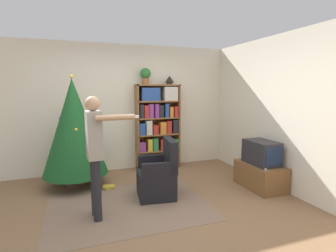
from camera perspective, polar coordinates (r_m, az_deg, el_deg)
ground_plane at (r=3.87m, az=-4.01°, el=-17.98°), size 14.00×14.00×0.00m
wall_back at (r=5.57m, az=-10.13°, el=3.88°), size 8.00×0.10×2.60m
wall_right at (r=4.71m, az=24.73°, el=2.51°), size 0.10×8.00×2.60m
area_rug at (r=4.04m, az=-8.45°, el=-16.81°), size 2.26×1.70×0.01m
bookshelf at (r=5.58m, az=-2.21°, el=0.01°), size 0.93×0.28×1.79m
tv_stand at (r=4.87m, az=19.42°, el=-10.16°), size 0.51×0.85×0.42m
television at (r=4.76m, az=19.67°, el=-5.45°), size 0.38×0.60×0.40m
game_remote at (r=4.52m, az=20.09°, el=-8.63°), size 0.04×0.12×0.02m
christmas_tree at (r=4.78m, az=-19.78°, el=-0.29°), size 1.10×1.10×1.94m
armchair at (r=4.20m, az=-2.07°, el=-11.01°), size 0.64×0.63×0.92m
standing_person at (r=3.49m, az=-15.58°, el=-4.53°), size 0.65×0.47×1.61m
potted_plant at (r=5.46m, az=-4.94°, el=11.03°), size 0.22×0.22×0.33m
table_lamp at (r=5.62m, az=0.32°, el=10.07°), size 0.20×0.20×0.18m
book_pile_near_tree at (r=4.72m, az=-12.73°, el=-12.82°), size 0.21×0.15×0.05m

